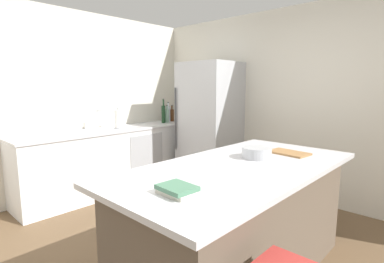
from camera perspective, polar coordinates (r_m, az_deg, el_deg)
The scene contains 16 objects.
ground_plane at distance 2.87m, azimuth -2.04°, elevation -23.94°, with size 7.20×7.20×0.00m, color brown.
wall_rear at distance 4.31m, azimuth 19.69°, elevation 4.88°, with size 6.00×0.10×2.60m, color silver.
wall_left at distance 4.51m, azimuth -24.67°, elevation 4.75°, with size 0.10×6.00×2.60m, color silver.
counter_run_left at distance 4.63m, azimuth -14.37°, elevation -5.10°, with size 0.64×2.85×0.93m.
kitchen_island at distance 2.57m, azimuth 8.81°, elevation -16.34°, with size 1.09×2.21×0.92m.
refrigerator at distance 4.65m, azimuth 3.38°, elevation 1.33°, with size 0.83×0.75×1.91m.
sink_faucet at distance 4.45m, azimuth -17.57°, elevation 2.33°, with size 0.15×0.05×0.30m.
paper_towel_roll at distance 4.51m, azimuth -13.96°, elevation 2.25°, with size 0.14×0.14×0.31m.
hot_sauce_bottle at distance 5.33m, azimuth -2.68°, elevation 3.05°, with size 0.05×0.05×0.24m.
syrup_bottle at distance 5.31m, azimuth -3.87°, elevation 3.22°, with size 0.07×0.07×0.29m.
soda_bottle at distance 5.24m, azimuth -4.56°, elevation 3.44°, with size 0.07×0.07×0.34m.
gin_bottle at distance 5.12m, azimuth -4.81°, elevation 3.07°, with size 0.06×0.06×0.30m.
wine_bottle at distance 5.05m, azimuth -5.50°, elevation 3.44°, with size 0.07×0.07×0.41m.
cookbook_stack at distance 1.77m, azimuth -2.90°, elevation -11.09°, with size 0.23×0.19×0.05m.
mixing_bowl at distance 2.67m, azimuth 12.28°, elevation -3.98°, with size 0.26×0.26×0.10m.
cutting_board at distance 2.93m, azimuth 18.07°, elevation -3.90°, with size 0.37×0.25×0.02m.
Camera 1 is at (1.73, -1.70, 1.55)m, focal length 27.79 mm.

